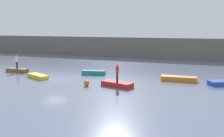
# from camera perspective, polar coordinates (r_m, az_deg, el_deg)

# --- Properties ---
(ground_plane) EXTENTS (120.00, 120.00, 0.00)m
(ground_plane) POSITION_cam_1_polar(r_m,az_deg,el_deg) (29.46, -12.64, -2.33)
(ground_plane) COLOR slate
(embankment_wall) EXTENTS (80.00, 1.20, 3.83)m
(embankment_wall) POSITION_cam_1_polar(r_m,az_deg,el_deg) (49.75, 1.70, 4.78)
(embankment_wall) COLOR #666056
(embankment_wall) RESTS_ON ground_plane
(rowboat_brown) EXTENTS (3.00, 0.96, 0.47)m
(rowboat_brown) POSITION_cam_1_polar(r_m,az_deg,el_deg) (35.43, -20.30, -0.36)
(rowboat_brown) COLOR brown
(rowboat_brown) RESTS_ON ground_plane
(rowboat_yellow) EXTENTS (3.23, 2.27, 0.41)m
(rowboat_yellow) POSITION_cam_1_polar(r_m,az_deg,el_deg) (30.59, -16.15, -1.65)
(rowboat_yellow) COLOR gold
(rowboat_yellow) RESTS_ON ground_plane
(rowboat_teal) EXTENTS (2.98, 1.41, 0.50)m
(rowboat_teal) POSITION_cam_1_polar(r_m,az_deg,el_deg) (31.56, -4.10, -0.89)
(rowboat_teal) COLOR teal
(rowboat_teal) RESTS_ON ground_plane
(rowboat_red) EXTENTS (3.34, 1.97, 0.49)m
(rowboat_red) POSITION_cam_1_polar(r_m,az_deg,el_deg) (25.17, 1.15, -3.49)
(rowboat_red) COLOR red
(rowboat_red) RESTS_ON ground_plane
(rowboat_orange) EXTENTS (3.77, 1.23, 0.49)m
(rowboat_orange) POSITION_cam_1_polar(r_m,az_deg,el_deg) (28.76, 14.61, -2.18)
(rowboat_orange) COLOR orange
(rowboat_orange) RESTS_ON ground_plane
(rowboat_blue) EXTENTS (2.96, 2.44, 0.44)m
(rowboat_blue) POSITION_cam_1_polar(r_m,az_deg,el_deg) (28.16, 23.33, -2.94)
(rowboat_blue) COLOR #2B4CAD
(rowboat_blue) RESTS_ON ground_plane
(person_white_shirt) EXTENTS (0.32, 0.32, 1.73)m
(person_white_shirt) POSITION_cam_1_polar(r_m,az_deg,el_deg) (35.26, -20.40, 1.56)
(person_white_shirt) COLOR #232838
(person_white_shirt) RESTS_ON rowboat_brown
(person_red_shirt) EXTENTS (0.32, 0.32, 1.79)m
(person_red_shirt) POSITION_cam_1_polar(r_m,az_deg,el_deg) (24.93, 1.16, -0.66)
(person_red_shirt) COLOR #38332D
(person_red_shirt) RESTS_ON rowboat_red
(mooring_buoy) EXTENTS (0.58, 0.58, 0.58)m
(mooring_buoy) POSITION_cam_1_polar(r_m,az_deg,el_deg) (25.63, -5.69, -3.21)
(mooring_buoy) COLOR orange
(mooring_buoy) RESTS_ON ground_plane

